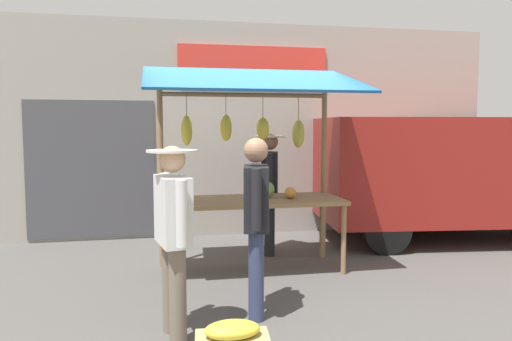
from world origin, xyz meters
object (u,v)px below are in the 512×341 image
shopper_with_shopping_bag (173,226)px  shopper_in_grey_tee (256,214)px  market_stall (252,145)px  vendor_with_sunhat (270,183)px  parked_van (453,167)px

shopper_with_shopping_bag → shopper_in_grey_tee: shopper_in_grey_tee is taller
shopper_in_grey_tee → shopper_with_shopping_bag: bearing=125.4°
market_stall → vendor_with_sunhat: market_stall is taller
shopper_with_shopping_bag → vendor_with_sunhat: bearing=-39.7°
vendor_with_sunhat → shopper_in_grey_tee: vendor_with_sunhat is taller
shopper_with_shopping_bag → market_stall: bearing=-39.9°
vendor_with_sunhat → shopper_with_shopping_bag: 2.90m
shopper_with_shopping_bag → parked_van: size_ratio=0.35×
vendor_with_sunhat → shopper_in_grey_tee: (0.64, 2.19, -0.03)m
shopper_with_shopping_bag → parked_van: (-4.40, -2.84, 0.18)m
vendor_with_sunhat → parked_van: size_ratio=0.36×
market_stall → shopper_in_grey_tee: 1.59m
market_stall → vendor_with_sunhat: size_ratio=1.51×
vendor_with_sunhat → shopper_with_shopping_bag: (1.41, 2.54, -0.04)m
vendor_with_sunhat → parked_van: parked_van is taller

